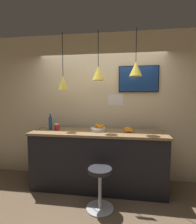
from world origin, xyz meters
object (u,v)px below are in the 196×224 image
bar_stool (100,182)px  mounted_tv (139,79)px  fruit_bowl (98,128)px  spread_jar (57,127)px  juice_bottle (50,123)px

bar_stool → mounted_tv: bearing=59.7°
fruit_bowl → spread_jar: size_ratio=2.43×
bar_stool → juice_bottle: juice_bottle is taller
fruit_bowl → juice_bottle: bearing=179.6°
juice_bottle → mounted_tv: 1.87m
bar_stool → fruit_bowl: 0.94m
juice_bottle → mounted_tv: bearing=13.3°
fruit_bowl → bar_stool: bearing=-79.3°
mounted_tv → bar_stool: bearing=-120.3°
bar_stool → mounted_tv: mounted_tv is taller
spread_jar → mounted_tv: bearing=14.4°
fruit_bowl → spread_jar: bearing=179.6°
mounted_tv → fruit_bowl: bearing=-151.6°
fruit_bowl → mounted_tv: size_ratio=0.37×
juice_bottle → fruit_bowl: bearing=-0.4°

